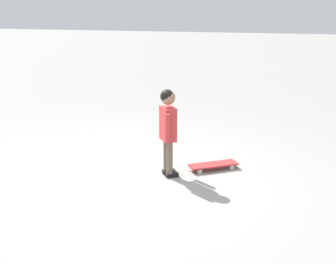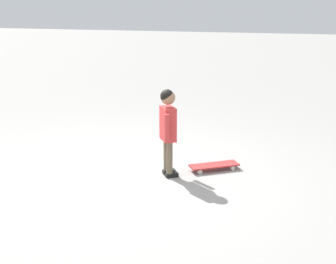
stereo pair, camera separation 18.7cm
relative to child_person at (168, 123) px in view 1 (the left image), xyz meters
The scene contains 3 objects.
ground_plane 0.84m from the child_person, 152.74° to the right, with size 50.00×50.00×0.00m, color gray.
child_person is the anchor object (origin of this frame).
skateboard 0.85m from the child_person, 33.64° to the left, with size 0.62×0.50×0.07m.
Camera 1 is at (1.69, -4.71, 2.05)m, focal length 48.28 mm.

